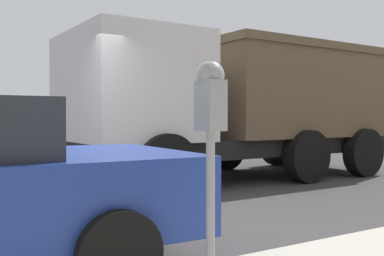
{
  "coord_description": "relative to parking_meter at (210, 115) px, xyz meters",
  "views": [
    {
      "loc": [
        -5.15,
        1.35,
        1.3
      ],
      "look_at": [
        -2.36,
        -0.35,
        1.22
      ],
      "focal_mm": 42.0,
      "sensor_mm": 36.0,
      "label": 1
    }
  ],
  "objects": [
    {
      "name": "parking_meter",
      "position": [
        0.0,
        0.0,
        0.0
      ],
      "size": [
        0.21,
        0.19,
        1.53
      ],
      "color": "gray",
      "rests_on": "sidewalk"
    },
    {
      "name": "dump_truck",
      "position": [
        5.14,
        -4.18,
        0.32
      ],
      "size": [
        3.16,
        7.24,
        2.85
      ],
      "rotation": [
        0.0,
        0.0,
        0.04
      ],
      "color": "black",
      "rests_on": "ground_plane"
    },
    {
      "name": "ground_plane",
      "position": [
        2.64,
        0.32,
        -1.31
      ],
      "size": [
        220.0,
        220.0,
        0.0
      ],
      "primitive_type": "plane",
      "color": "#3D3A3A"
    }
  ]
}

